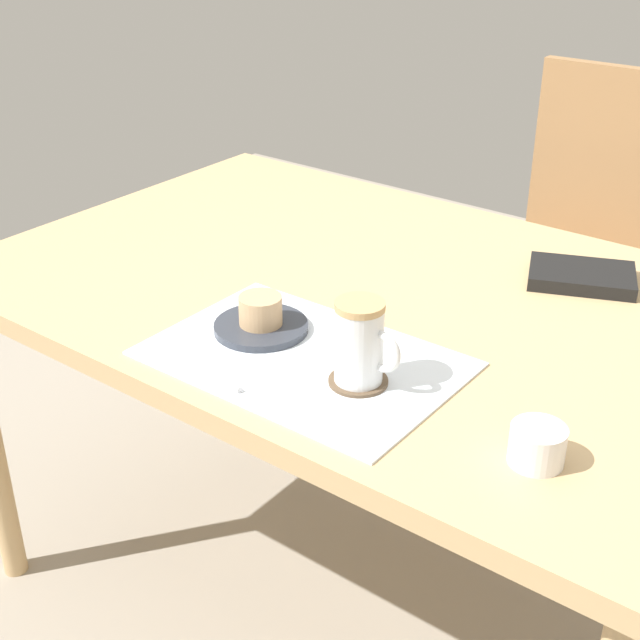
# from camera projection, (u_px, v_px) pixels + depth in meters

# --- Properties ---
(ground_plane) EXTENTS (4.40, 4.40, 0.02)m
(ground_plane) POSITION_uv_depth(u_px,v_px,m) (357.00, 594.00, 1.88)
(ground_plane) COLOR #9E9384
(dining_table) EXTENTS (1.36, 0.91, 0.71)m
(dining_table) POSITION_uv_depth(u_px,v_px,m) (364.00, 319.00, 1.58)
(dining_table) COLOR tan
(dining_table) RESTS_ON ground_plane
(wooden_chair) EXTENTS (0.42, 0.42, 0.94)m
(wooden_chair) POSITION_uv_depth(u_px,v_px,m) (581.00, 251.00, 2.18)
(wooden_chair) COLOR #997047
(wooden_chair) RESTS_ON ground_plane
(placemat) EXTENTS (0.45, 0.30, 0.00)m
(placemat) POSITION_uv_depth(u_px,v_px,m) (304.00, 359.00, 1.32)
(placemat) COLOR white
(placemat) RESTS_ON dining_table
(pastry_plate) EXTENTS (0.15, 0.15, 0.01)m
(pastry_plate) POSITION_uv_depth(u_px,v_px,m) (261.00, 327.00, 1.39)
(pastry_plate) COLOR #333842
(pastry_plate) RESTS_ON placemat
(pastry) EXTENTS (0.07, 0.07, 0.05)m
(pastry) POSITION_uv_depth(u_px,v_px,m) (261.00, 310.00, 1.38)
(pastry) COLOR tan
(pastry) RESTS_ON pastry_plate
(coffee_coaster) EXTENTS (0.09, 0.09, 0.00)m
(coffee_coaster) POSITION_uv_depth(u_px,v_px,m) (358.00, 381.00, 1.26)
(coffee_coaster) COLOR brown
(coffee_coaster) RESTS_ON placemat
(coffee_mug) EXTENTS (0.10, 0.07, 0.12)m
(coffee_mug) POSITION_uv_depth(u_px,v_px,m) (361.00, 342.00, 1.23)
(coffee_mug) COLOR white
(coffee_mug) RESTS_ON coffee_coaster
(teaspoon) EXTENTS (0.13, 0.04, 0.01)m
(teaspoon) POSITION_uv_depth(u_px,v_px,m) (215.00, 372.00, 1.28)
(teaspoon) COLOR silver
(teaspoon) RESTS_ON placemat
(sugar_bowl) EXTENTS (0.07, 0.07, 0.05)m
(sugar_bowl) POSITION_uv_depth(u_px,v_px,m) (537.00, 445.00, 1.09)
(sugar_bowl) COLOR white
(sugar_bowl) RESTS_ON dining_table
(small_book) EXTENTS (0.21, 0.18, 0.02)m
(small_book) POSITION_uv_depth(u_px,v_px,m) (582.00, 276.00, 1.56)
(small_book) COLOR black
(small_book) RESTS_ON dining_table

